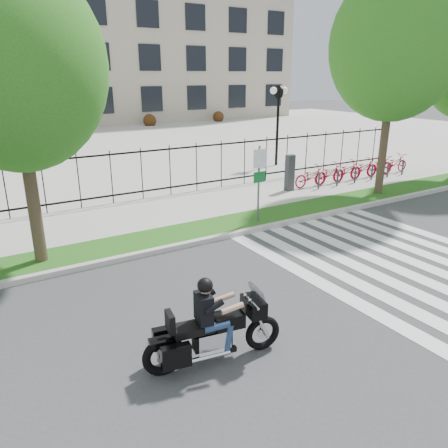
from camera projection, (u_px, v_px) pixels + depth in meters
ground at (253, 313)px, 9.24m from camera, size 120.00×120.00×0.00m
curb at (171, 248)px, 12.51m from camera, size 60.00×0.20×0.15m
grass_verge at (159, 239)px, 13.20m from camera, size 60.00×1.50×0.15m
sidewalk at (130, 217)px, 15.21m from camera, size 60.00×3.50×0.15m
plaza at (39, 149)px, 29.35m from camera, size 80.00×34.00×0.10m
crosswalk_stripes at (401, 264)px, 11.63m from camera, size 5.70×8.00×0.01m
iron_fence at (111, 177)px, 16.27m from camera, size 30.00×0.06×2.00m
lamp_post_right at (278, 106)px, 22.82m from camera, size 1.06×0.70×4.25m
street_tree_1 at (13, 66)px, 9.96m from camera, size 4.26×4.26×7.27m
street_tree_2 at (395, 46)px, 16.20m from camera, size 4.86×4.86×8.45m
bike_share_station at (354, 170)px, 20.18m from camera, size 7.75×0.85×1.50m
sign_pole_regulatory at (259, 174)px, 14.06m from camera, size 0.50×0.09×2.50m
motorcycle_rider at (214, 328)px, 7.49m from camera, size 2.54×0.94×1.97m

